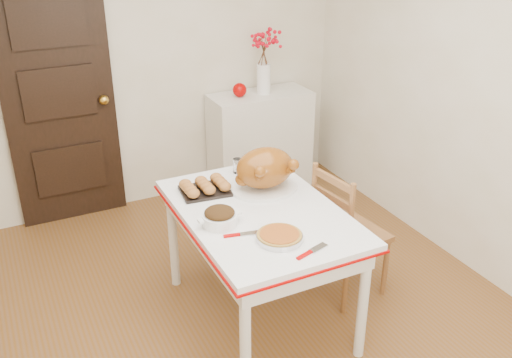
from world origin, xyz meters
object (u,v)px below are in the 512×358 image
kitchen_table (260,265)px  chair_oak (350,231)px  sideboard (260,141)px  pumpkin_pie (279,236)px  turkey_platter (265,170)px

kitchen_table → chair_oak: (0.66, -0.01, 0.08)m
sideboard → kitchen_table: sideboard is taller
chair_oak → sideboard: bearing=-13.8°
chair_oak → pumpkin_pie: chair_oak is taller
turkey_platter → kitchen_table: bearing=-144.5°
kitchen_table → pumpkin_pie: (-0.06, -0.35, 0.42)m
chair_oak → kitchen_table: bearing=81.6°
sideboard → turkey_platter: size_ratio=2.09×
chair_oak → turkey_platter: (-0.52, 0.23, 0.45)m
pumpkin_pie → turkey_platter: bearing=70.6°
turkey_platter → pumpkin_pie: bearing=-130.7°
kitchen_table → sideboard: bearing=63.3°
sideboard → pumpkin_pie: 2.28m
chair_oak → turkey_platter: 0.73m
kitchen_table → chair_oak: chair_oak is taller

